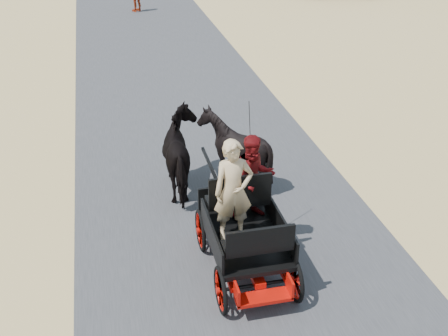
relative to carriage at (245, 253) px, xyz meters
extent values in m
plane|color=tan|center=(0.06, -1.56, -0.36)|extent=(140.00, 140.00, 0.00)
cube|color=#38383A|center=(0.06, -1.56, -0.35)|extent=(6.00, 140.00, 0.01)
imported|color=black|center=(-0.55, 3.00, 0.49)|extent=(0.91, 2.01, 1.70)
imported|color=black|center=(0.55, 3.00, 0.49)|extent=(1.37, 1.54, 1.70)
imported|color=tan|center=(-0.20, 0.05, 1.26)|extent=(0.66, 0.43, 1.80)
imported|color=#660C0F|center=(0.30, 0.60, 1.15)|extent=(0.77, 0.60, 1.58)
camera|label=1|loc=(-2.11, -7.58, 5.97)|focal=45.00mm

